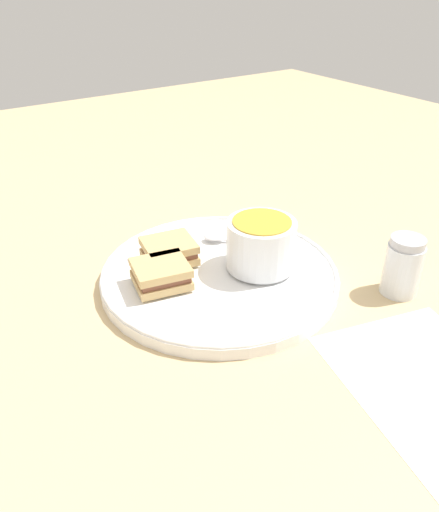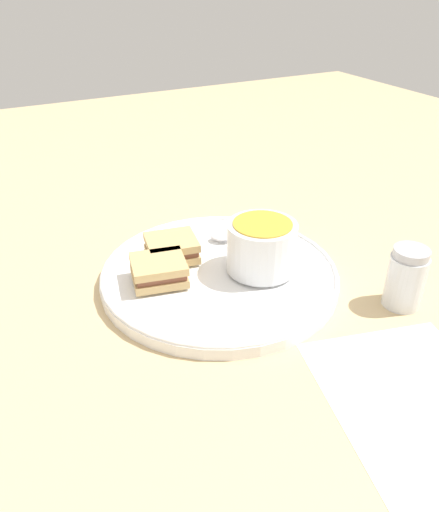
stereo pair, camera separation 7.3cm
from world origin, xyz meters
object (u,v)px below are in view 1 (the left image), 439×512
sandwich_half_near (169,251)px  salt_shaker (403,266)px  spoon (220,238)px  sandwich_half_far (161,274)px  soup_bowl (261,244)px

sandwich_half_near → salt_shaker: size_ratio=0.97×
spoon → sandwich_half_near: 0.10m
spoon → sandwich_half_near: sandwich_half_near is taller
sandwich_half_far → salt_shaker: 0.34m
spoon → salt_shaker: (0.15, -0.24, 0.02)m
sandwich_half_near → spoon: bearing=5.7°
sandwich_half_far → salt_shaker: bearing=-32.4°
spoon → salt_shaker: salt_shaker is taller
soup_bowl → sandwich_half_far: soup_bowl is taller
spoon → salt_shaker: bearing=164.3°
soup_bowl → salt_shaker: bearing=-44.8°
soup_bowl → spoon: soup_bowl is taller
sandwich_half_far → salt_shaker: salt_shaker is taller
salt_shaker → soup_bowl: bearing=135.2°
sandwich_half_far → salt_shaker: (0.29, -0.18, 0.01)m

